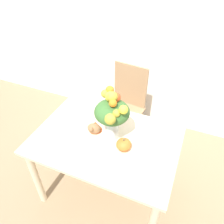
{
  "coord_description": "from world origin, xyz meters",
  "views": [
    {
      "loc": [
        0.53,
        -1.13,
        2.03
      ],
      "look_at": [
        0.04,
        0.04,
        1.0
      ],
      "focal_mm": 35.0,
      "sensor_mm": 36.0,
      "label": 1
    }
  ],
  "objects": [
    {
      "name": "dining_chair_near_window",
      "position": [
        -0.11,
        0.78,
        0.49
      ],
      "size": [
        0.47,
        0.47,
        0.96
      ],
      "rotation": [
        0.0,
        0.0,
        -0.12
      ],
      "color": "#9E7A56",
      "rests_on": "ground_plane"
    },
    {
      "name": "ground_plane",
      "position": [
        0.0,
        0.0,
        0.0
      ],
      "size": [
        12.0,
        12.0,
        0.0
      ],
      "primitive_type": "plane",
      "color": "#8E7556"
    },
    {
      "name": "pumpkin",
      "position": [
        0.17,
        -0.05,
        0.78
      ],
      "size": [
        0.12,
        0.12,
        0.11
      ],
      "color": "orange",
      "rests_on": "dining_table"
    },
    {
      "name": "turkey_figurine",
      "position": [
        -0.12,
        0.04,
        0.78
      ],
      "size": [
        0.11,
        0.15,
        0.09
      ],
      "color": "#936642",
      "rests_on": "dining_table"
    },
    {
      "name": "flower_vase",
      "position": [
        0.04,
        0.04,
        0.99
      ],
      "size": [
        0.28,
        0.32,
        0.43
      ],
      "color": "silver",
      "rests_on": "dining_table"
    },
    {
      "name": "wall_back",
      "position": [
        0.0,
        1.27,
        1.35
      ],
      "size": [
        8.0,
        0.06,
        2.7
      ],
      "color": "white",
      "rests_on": "ground_plane"
    },
    {
      "name": "dining_table",
      "position": [
        0.0,
        0.0,
        0.63
      ],
      "size": [
        1.17,
        0.82,
        0.74
      ],
      "color": "beige",
      "rests_on": "ground_plane"
    }
  ]
}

